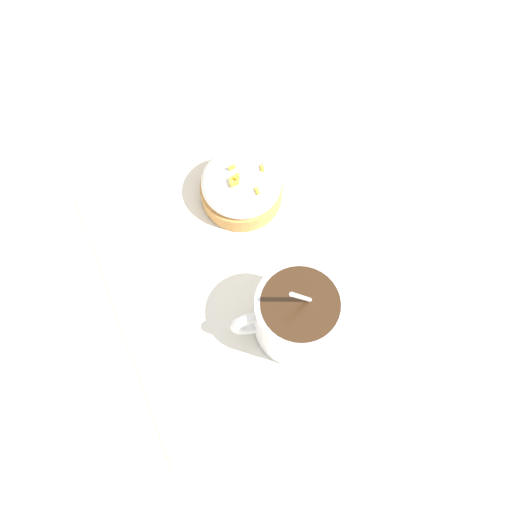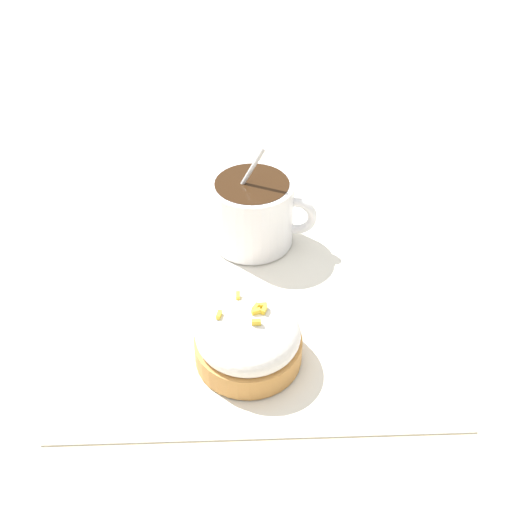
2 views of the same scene
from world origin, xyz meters
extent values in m
plane|color=#C6B793|center=(0.00, 0.00, 0.00)|extent=(3.00, 3.00, 0.00)
cube|color=white|center=(0.00, 0.00, 0.00)|extent=(0.31, 0.32, 0.00)
cylinder|color=white|center=(-0.08, 0.00, 0.04)|extent=(0.08, 0.08, 0.07)
cylinder|color=#331E0F|center=(-0.08, 0.00, 0.06)|extent=(0.07, 0.07, 0.01)
torus|color=white|center=(-0.07, 0.04, 0.04)|extent=(0.02, 0.04, 0.04)
ellipsoid|color=silver|center=(-0.08, 0.02, 0.01)|extent=(0.02, 0.02, 0.01)
cylinder|color=silver|center=(-0.08, -0.01, 0.06)|extent=(0.00, 0.05, 0.09)
cylinder|color=#C18442|center=(0.08, -0.01, 0.01)|extent=(0.09, 0.09, 0.02)
ellipsoid|color=white|center=(0.08, -0.01, 0.03)|extent=(0.08, 0.08, 0.04)
cube|color=yellow|center=(0.07, -0.03, 0.05)|extent=(0.01, 0.00, 0.00)
cube|color=yellow|center=(0.07, 0.01, 0.05)|extent=(0.00, 0.01, 0.00)
cube|color=yellow|center=(0.07, 0.00, 0.05)|extent=(0.01, 0.01, 0.00)
cube|color=yellow|center=(0.07, 0.01, 0.05)|extent=(0.01, 0.01, 0.00)
cube|color=yellow|center=(0.08, 0.00, 0.05)|extent=(0.00, 0.01, 0.00)
cube|color=yellow|center=(0.07, 0.00, 0.05)|extent=(0.01, 0.01, 0.00)
cube|color=yellow|center=(0.05, -0.01, 0.05)|extent=(0.01, 0.00, 0.00)
camera|label=1|loc=(-0.21, 0.10, 0.56)|focal=42.00mm
camera|label=2|loc=(0.39, -0.01, 0.38)|focal=42.00mm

